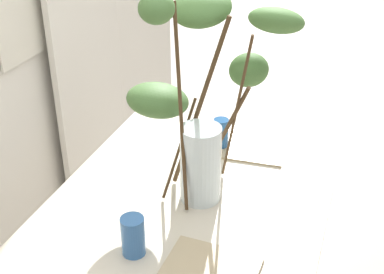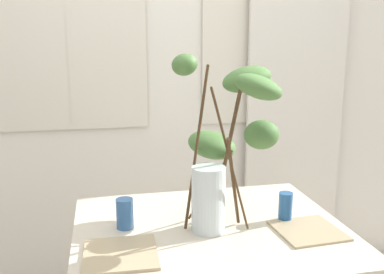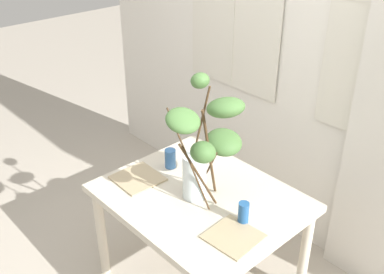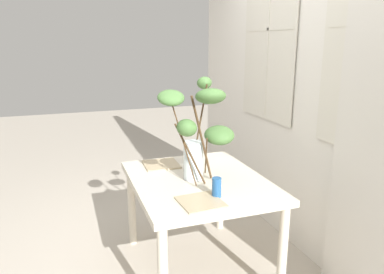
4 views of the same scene
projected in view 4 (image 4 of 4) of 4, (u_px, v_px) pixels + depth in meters
ground at (198, 266)px, 2.86m from camera, size 14.00×14.00×0.00m
back_wall_with_windows at (314, 89)px, 2.83m from camera, size 4.08×0.14×2.64m
curtain_sheer_side at (375, 136)px, 2.15m from camera, size 0.63×0.03×2.31m
dining_table at (198, 190)px, 2.70m from camera, size 1.14×0.94×0.72m
vase_with_branches at (200, 131)px, 2.53m from camera, size 0.47×0.63×0.74m
drinking_glass_blue_left at (191, 156)px, 3.01m from camera, size 0.07×0.07×0.13m
drinking_glass_blue_right at (216, 187)px, 2.35m from camera, size 0.06×0.06×0.13m
plate_square_left at (161, 164)px, 2.97m from camera, size 0.28×0.28×0.01m
plate_square_right at (200, 202)px, 2.28m from camera, size 0.27×0.27×0.01m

